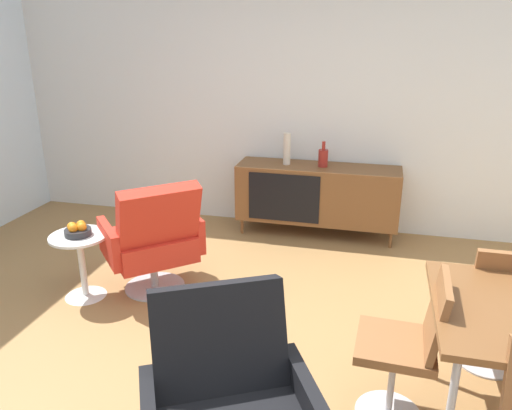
% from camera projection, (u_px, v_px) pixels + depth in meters
% --- Properties ---
extents(ground_plane, '(8.32, 8.32, 0.00)m').
position_uv_depth(ground_plane, '(241.00, 372.00, 3.07)').
color(ground_plane, '#9E7242').
extents(wall_back, '(6.80, 0.12, 2.80)m').
position_uv_depth(wall_back, '(310.00, 92.00, 4.98)').
color(wall_back, silver).
rests_on(wall_back, ground_plane).
extents(sideboard, '(1.60, 0.45, 0.72)m').
position_uv_depth(sideboard, '(317.00, 193.00, 4.99)').
color(sideboard, brown).
rests_on(sideboard, ground_plane).
extents(vase_cobalt, '(0.09, 0.09, 0.25)m').
position_uv_depth(vase_cobalt, '(323.00, 158.00, 4.86)').
color(vase_cobalt, maroon).
rests_on(vase_cobalt, sideboard).
extents(vase_sculptural_dark, '(0.07, 0.07, 0.31)m').
position_uv_depth(vase_sculptural_dark, '(287.00, 149.00, 4.92)').
color(vase_sculptural_dark, beige).
rests_on(vase_sculptural_dark, sideboard).
extents(dining_chair_back_left, '(0.40, 0.43, 0.86)m').
position_uv_depth(dining_chair_back_left, '(499.00, 302.00, 2.95)').
color(dining_chair_back_left, brown).
rests_on(dining_chair_back_left, ground_plane).
extents(dining_chair_near_window, '(0.44, 0.42, 0.86)m').
position_uv_depth(dining_chair_near_window, '(408.00, 344.00, 2.56)').
color(dining_chair_near_window, brown).
rests_on(dining_chair_near_window, ground_plane).
extents(lounge_chair_red, '(0.91, 0.91, 0.95)m').
position_uv_depth(lounge_chair_red, '(154.00, 238.00, 3.87)').
color(lounge_chair_red, red).
rests_on(lounge_chair_red, ground_plane).
extents(armchair_black_shell, '(0.88, 0.86, 0.95)m').
position_uv_depth(armchair_black_shell, '(227.00, 405.00, 2.15)').
color(armchair_black_shell, black).
rests_on(armchair_black_shell, ground_plane).
extents(side_table_round, '(0.44, 0.44, 0.52)m').
position_uv_depth(side_table_round, '(81.00, 259.00, 3.84)').
color(side_table_round, white).
rests_on(side_table_round, ground_plane).
extents(fruit_bowl, '(0.20, 0.20, 0.11)m').
position_uv_depth(fruit_bowl, '(78.00, 230.00, 3.76)').
color(fruit_bowl, '#262628').
rests_on(fruit_bowl, side_table_round).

